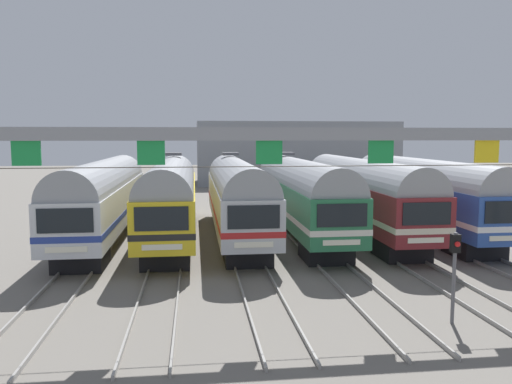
{
  "coord_description": "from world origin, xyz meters",
  "views": [
    {
      "loc": [
        -4.49,
        -30.57,
        6.17
      ],
      "look_at": [
        -0.95,
        -1.45,
        2.95
      ],
      "focal_mm": 35.62,
      "sensor_mm": 36.0,
      "label": 1
    }
  ],
  "objects_px": {
    "commuter_train_green": "(300,193)",
    "commuter_train_blue": "(422,191)",
    "catenary_gantry": "(326,161)",
    "yard_signal_mast": "(455,260)",
    "commuter_train_stainless": "(237,194)",
    "commuter_train_maroon": "(362,192)",
    "commuter_train_yellow": "(171,195)",
    "commuter_train_silver": "(103,196)"
  },
  "relations": [
    {
      "from": "commuter_train_silver",
      "to": "commuter_train_maroon",
      "type": "bearing_deg",
      "value": 0.0
    },
    {
      "from": "commuter_train_stainless",
      "to": "commuter_train_blue",
      "type": "xyz_separation_m",
      "value": [
        11.81,
        -0.0,
        -0.0
      ]
    },
    {
      "from": "commuter_train_yellow",
      "to": "catenary_gantry",
      "type": "distance_m",
      "value": 14.97
    },
    {
      "from": "commuter_train_silver",
      "to": "commuter_train_green",
      "type": "xyz_separation_m",
      "value": [
        11.81,
        0.0,
        0.0
      ]
    },
    {
      "from": "commuter_train_blue",
      "to": "commuter_train_green",
      "type": "bearing_deg",
      "value": 179.97
    },
    {
      "from": "commuter_train_stainless",
      "to": "yard_signal_mast",
      "type": "relative_size",
      "value": 5.92
    },
    {
      "from": "commuter_train_yellow",
      "to": "yard_signal_mast",
      "type": "relative_size",
      "value": 5.92
    },
    {
      "from": "commuter_train_green",
      "to": "catenary_gantry",
      "type": "height_order",
      "value": "catenary_gantry"
    },
    {
      "from": "commuter_train_yellow",
      "to": "commuter_train_blue",
      "type": "bearing_deg",
      "value": -0.02
    },
    {
      "from": "commuter_train_stainless",
      "to": "commuter_train_green",
      "type": "bearing_deg",
      "value": 0.0
    },
    {
      "from": "commuter_train_green",
      "to": "commuter_train_maroon",
      "type": "distance_m",
      "value": 3.94
    },
    {
      "from": "commuter_train_maroon",
      "to": "commuter_train_silver",
      "type": "bearing_deg",
      "value": 180.0
    },
    {
      "from": "commuter_train_blue",
      "to": "yard_signal_mast",
      "type": "distance_m",
      "value": 16.32
    },
    {
      "from": "commuter_train_yellow",
      "to": "commuter_train_blue",
      "type": "height_order",
      "value": "commuter_train_yellow"
    },
    {
      "from": "commuter_train_green",
      "to": "catenary_gantry",
      "type": "xyz_separation_m",
      "value": [
        -1.97,
        -13.5,
        2.64
      ]
    },
    {
      "from": "commuter_train_silver",
      "to": "catenary_gantry",
      "type": "xyz_separation_m",
      "value": [
        9.84,
        -13.49,
        2.65
      ]
    },
    {
      "from": "commuter_train_stainless",
      "to": "catenary_gantry",
      "type": "xyz_separation_m",
      "value": [
        1.97,
        -13.5,
        2.64
      ]
    },
    {
      "from": "commuter_train_maroon",
      "to": "catenary_gantry",
      "type": "xyz_separation_m",
      "value": [
        -5.91,
        -13.49,
        2.65
      ]
    },
    {
      "from": "catenary_gantry",
      "to": "yard_signal_mast",
      "type": "relative_size",
      "value": 8.18
    },
    {
      "from": "commuter_train_maroon",
      "to": "commuter_train_blue",
      "type": "xyz_separation_m",
      "value": [
        3.94,
        0.0,
        0.0
      ]
    },
    {
      "from": "commuter_train_maroon",
      "to": "yard_signal_mast",
      "type": "relative_size",
      "value": 5.92
    },
    {
      "from": "catenary_gantry",
      "to": "commuter_train_green",
      "type": "bearing_deg",
      "value": 81.7
    },
    {
      "from": "commuter_train_yellow",
      "to": "commuter_train_green",
      "type": "height_order",
      "value": "same"
    },
    {
      "from": "commuter_train_maroon",
      "to": "commuter_train_blue",
      "type": "distance_m",
      "value": 3.94
    },
    {
      "from": "commuter_train_yellow",
      "to": "commuter_train_blue",
      "type": "distance_m",
      "value": 15.75
    },
    {
      "from": "yard_signal_mast",
      "to": "commuter_train_green",
      "type": "bearing_deg",
      "value": 97.37
    },
    {
      "from": "commuter_train_maroon",
      "to": "catenary_gantry",
      "type": "height_order",
      "value": "catenary_gantry"
    },
    {
      "from": "commuter_train_silver",
      "to": "commuter_train_yellow",
      "type": "relative_size",
      "value": 1.0
    },
    {
      "from": "commuter_train_stainless",
      "to": "commuter_train_green",
      "type": "distance_m",
      "value": 3.94
    },
    {
      "from": "commuter_train_maroon",
      "to": "commuter_train_blue",
      "type": "bearing_deg",
      "value": 0.0
    },
    {
      "from": "commuter_train_yellow",
      "to": "commuter_train_green",
      "type": "bearing_deg",
      "value": 0.0
    },
    {
      "from": "catenary_gantry",
      "to": "yard_signal_mast",
      "type": "distance_m",
      "value": 5.36
    },
    {
      "from": "commuter_train_maroon",
      "to": "catenary_gantry",
      "type": "bearing_deg",
      "value": -113.63
    },
    {
      "from": "catenary_gantry",
      "to": "commuter_train_yellow",
      "type": "bearing_deg",
      "value": 113.63
    },
    {
      "from": "commuter_train_green",
      "to": "commuter_train_blue",
      "type": "relative_size",
      "value": 1.0
    },
    {
      "from": "commuter_train_silver",
      "to": "commuter_train_blue",
      "type": "height_order",
      "value": "same"
    },
    {
      "from": "commuter_train_yellow",
      "to": "commuter_train_maroon",
      "type": "distance_m",
      "value": 11.81
    },
    {
      "from": "commuter_train_blue",
      "to": "yard_signal_mast",
      "type": "height_order",
      "value": "commuter_train_blue"
    },
    {
      "from": "commuter_train_stainless",
      "to": "commuter_train_green",
      "type": "height_order",
      "value": "same"
    },
    {
      "from": "commuter_train_yellow",
      "to": "commuter_train_stainless",
      "type": "distance_m",
      "value": 3.94
    },
    {
      "from": "commuter_train_stainless",
      "to": "yard_signal_mast",
      "type": "xyz_separation_m",
      "value": [
        5.91,
        -15.21,
        -0.56
      ]
    },
    {
      "from": "commuter_train_green",
      "to": "commuter_train_blue",
      "type": "bearing_deg",
      "value": -0.03
    }
  ]
}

